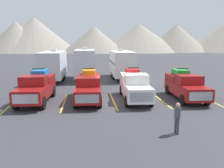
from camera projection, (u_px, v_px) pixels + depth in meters
ground_plane at (113, 101)px, 18.24m from camera, size 240.00×240.00×0.00m
pickup_truck_a at (37, 87)px, 17.83m from camera, size 2.36×5.62×2.58m
pickup_truck_b at (89, 86)px, 18.36m from camera, size 2.27×5.85×2.54m
pickup_truck_c at (135, 85)px, 18.60m from camera, size 2.28×5.95×2.56m
pickup_truck_d at (185, 85)px, 18.88m from camera, size 2.35×5.65×2.47m
lot_stripe_a at (13, 104)px, 17.46m from camera, size 0.12×5.50×0.01m
lot_stripe_b at (64, 102)px, 17.88m from camera, size 0.12×5.50×0.01m
lot_stripe_c at (113, 101)px, 18.30m from camera, size 0.12×5.50×0.01m
lot_stripe_d at (160, 99)px, 18.72m from camera, size 0.12×5.50×0.01m
lot_stripe_e at (205, 98)px, 19.14m from camera, size 0.12×5.50×0.01m
camper_trailer_a at (53, 64)px, 27.48m from camera, size 2.65×8.55×3.81m
camper_trailer_b at (85, 63)px, 28.12m from camera, size 2.48×7.35×4.02m
camper_trailer_c at (122, 63)px, 28.97m from camera, size 2.63×8.49×3.80m
person_a at (177, 116)px, 11.60m from camera, size 0.27×0.35×1.67m
mountain_ridge at (106, 37)px, 104.12m from camera, size 151.14×45.08×15.59m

